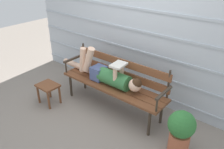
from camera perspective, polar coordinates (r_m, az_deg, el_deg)
The scene contains 6 objects.
ground_plane at distance 3.69m, azimuth -2.00°, elevation -9.74°, with size 12.00×12.00×0.00m, color gray.
house_siding at distance 3.74m, azimuth 6.17°, elevation 11.10°, with size 4.67×0.08×2.37m.
park_bench at distance 3.59m, azimuth 0.68°, elevation -1.50°, with size 1.82×0.46×0.87m.
reclining_person at distance 3.55m, azimuth -1.22°, elevation 0.04°, with size 1.70×0.26×0.55m.
footstool at distance 3.93m, azimuth -15.71°, elevation -3.50°, with size 0.35×0.28×0.35m.
potted_plant at distance 2.97m, azimuth 16.83°, elevation -13.40°, with size 0.34×0.34×0.62m.
Camera 1 is at (1.96, -2.19, 2.23)m, focal length 36.44 mm.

